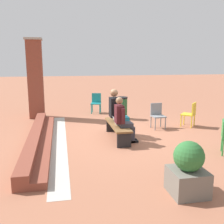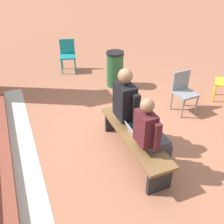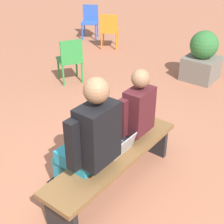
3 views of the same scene
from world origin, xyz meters
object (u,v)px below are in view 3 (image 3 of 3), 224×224
plastic_chair_far_right (109,29)px  laptop (119,147)px  bench (115,161)px  planter (202,58)px  person_adult (89,141)px  plastic_chair_mid_courtyard (90,19)px  plastic_chair_far_left (70,58)px  person_student (131,117)px

plastic_chair_far_right → laptop: bearing=39.3°
bench → planter: planter is taller
person_adult → laptop: size_ratio=4.46×
plastic_chair_mid_courtyard → plastic_chair_far_right: bearing=66.2°
person_adult → planter: (-3.68, -0.42, -0.32)m
laptop → plastic_chair_far_right: bearing=-140.7°
plastic_chair_far_right → bench: bearing=38.7°
plastic_chair_mid_courtyard → laptop: bearing=44.1°
bench → person_adult: (0.31, -0.07, 0.40)m
person_adult → plastic_chair_far_right: (-4.10, -2.96, -0.27)m
plastic_chair_far_left → plastic_chair_mid_courtyard: bearing=-145.8°
plastic_chair_far_right → planter: bearing=80.6°
bench → laptop: laptop is taller
person_adult → person_student: bearing=179.3°
person_adult → plastic_chair_far_left: (-2.06, -2.27, -0.27)m
planter → person_student: bearing=8.1°
bench → plastic_chair_far_right: bearing=-141.3°
bench → planter: size_ratio=1.91×
person_student → laptop: person_student is taller
plastic_chair_far_right → person_student: bearing=41.1°
person_student → plastic_chair_mid_courtyard: person_student is taller
person_student → plastic_chair_far_right: person_student is taller
plastic_chair_mid_courtyard → planter: planter is taller
bench → plastic_chair_far_left: size_ratio=2.14×
bench → person_student: 0.51m
person_adult → laptop: person_adult is taller
person_student → person_adult: (0.69, -0.01, 0.06)m
plastic_chair_far_left → planter: 2.46m
laptop → plastic_chair_mid_courtyard: size_ratio=0.38×
person_student → plastic_chair_far_left: 2.67m
plastic_chair_far_left → person_student: bearing=59.0°
bench → laptop: bearing=168.6°
person_adult → planter: size_ratio=1.52×
person_adult → bench: bearing=166.9°
laptop → planter: (-3.31, -0.50, -0.06)m
bench → person_student: (-0.38, -0.06, 0.34)m
plastic_chair_far_left → bench: bearing=53.3°
plastic_chair_far_left → plastic_chair_far_right: (-2.03, -0.69, 0.00)m
person_adult → plastic_chair_far_left: bearing=-132.2°
plastic_chair_far_left → planter: bearing=131.0°
bench → plastic_chair_far_left: (-1.75, -2.35, 0.13)m
person_student → person_adult: 0.69m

